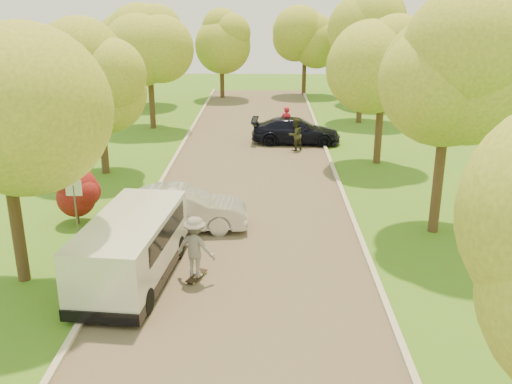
# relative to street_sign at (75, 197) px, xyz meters

# --- Properties ---
(ground) EXTENTS (100.00, 100.00, 0.00)m
(ground) POSITION_rel_street_sign_xyz_m (5.80, -4.00, -1.56)
(ground) COLOR #44711A
(ground) RESTS_ON ground
(road) EXTENTS (8.00, 60.00, 0.01)m
(road) POSITION_rel_street_sign_xyz_m (5.80, 4.00, -1.56)
(road) COLOR #4C4438
(road) RESTS_ON ground
(curb_left) EXTENTS (0.18, 60.00, 0.12)m
(curb_left) POSITION_rel_street_sign_xyz_m (1.75, 4.00, -1.50)
(curb_left) COLOR #B2AD9E
(curb_left) RESTS_ON ground
(curb_right) EXTENTS (0.18, 60.00, 0.12)m
(curb_right) POSITION_rel_street_sign_xyz_m (9.85, 4.00, -1.50)
(curb_right) COLOR #B2AD9E
(curb_right) RESTS_ON ground
(street_sign) EXTENTS (0.55, 0.06, 2.17)m
(street_sign) POSITION_rel_street_sign_xyz_m (0.00, 0.00, 0.00)
(street_sign) COLOR #59595E
(street_sign) RESTS_ON ground
(red_shrub) EXTENTS (1.70, 1.70, 1.95)m
(red_shrub) POSITION_rel_street_sign_xyz_m (-0.50, 1.50, -0.47)
(red_shrub) COLOR #382619
(red_shrub) RESTS_ON ground
(tree_l_mida) EXTENTS (4.71, 4.60, 7.39)m
(tree_l_mida) POSITION_rel_street_sign_xyz_m (-0.50, -3.00, 3.61)
(tree_l_mida) COLOR #382619
(tree_l_mida) RESTS_ON ground
(tree_l_midb) EXTENTS (4.30, 4.20, 6.62)m
(tree_l_midb) POSITION_rel_street_sign_xyz_m (-1.01, 8.00, 3.02)
(tree_l_midb) COLOR #382619
(tree_l_midb) RESTS_ON ground
(tree_l_far) EXTENTS (4.92, 4.80, 7.79)m
(tree_l_far) POSITION_rel_street_sign_xyz_m (-0.59, 18.00, 3.90)
(tree_l_far) COLOR #382619
(tree_l_far) RESTS_ON ground
(tree_r_mida) EXTENTS (5.13, 5.00, 7.95)m
(tree_r_mida) POSITION_rel_street_sign_xyz_m (12.82, 1.00, 3.97)
(tree_r_mida) COLOR #382619
(tree_r_mida) RESTS_ON ground
(tree_r_midb) EXTENTS (4.51, 4.40, 7.01)m
(tree_r_midb) POSITION_rel_street_sign_xyz_m (12.40, 10.00, 3.32)
(tree_r_midb) COLOR #382619
(tree_r_midb) RESTS_ON ground
(tree_r_far) EXTENTS (5.33, 5.20, 8.34)m
(tree_r_far) POSITION_rel_street_sign_xyz_m (13.03, 20.00, 4.27)
(tree_r_far) COLOR #382619
(tree_r_far) RESTS_ON ground
(tree_bg_a) EXTENTS (5.12, 5.00, 7.72)m
(tree_bg_a) POSITION_rel_street_sign_xyz_m (-2.98, 26.00, 3.75)
(tree_bg_a) COLOR #382619
(tree_bg_a) RESTS_ON ground
(tree_bg_b) EXTENTS (5.12, 5.00, 7.95)m
(tree_bg_b) POSITION_rel_street_sign_xyz_m (14.02, 28.00, 3.97)
(tree_bg_b) COLOR #382619
(tree_bg_b) RESTS_ON ground
(tree_bg_c) EXTENTS (4.92, 4.80, 7.33)m
(tree_bg_c) POSITION_rel_street_sign_xyz_m (3.01, 30.00, 3.46)
(tree_bg_c) COLOR #382619
(tree_bg_c) RESTS_ON ground
(tree_bg_d) EXTENTS (5.12, 5.00, 7.72)m
(tree_bg_d) POSITION_rel_street_sign_xyz_m (10.02, 32.00, 3.75)
(tree_bg_d) COLOR #382619
(tree_bg_d) RESTS_ON ground
(minivan) EXTENTS (2.63, 5.56, 2.00)m
(minivan) POSITION_rel_street_sign_xyz_m (2.60, -2.98, -0.51)
(minivan) COLOR silver
(minivan) RESTS_ON ground
(silver_sedan) EXTENTS (4.82, 1.88, 1.56)m
(silver_sedan) POSITION_rel_street_sign_xyz_m (3.50, 1.05, -0.78)
(silver_sedan) COLOR #BCBCC1
(silver_sedan) RESTS_ON ground
(dark_sedan) EXTENTS (5.19, 2.31, 1.48)m
(dark_sedan) POSITION_rel_street_sign_xyz_m (8.25, 14.09, -0.82)
(dark_sedan) COLOR black
(dark_sedan) RESTS_ON ground
(longboard) EXTENTS (0.60, 1.00, 0.11)m
(longboard) POSITION_rel_street_sign_xyz_m (4.47, -2.89, -1.46)
(longboard) COLOR black
(longboard) RESTS_ON ground
(skateboarder) EXTENTS (1.38, 1.09, 1.88)m
(skateboarder) POSITION_rel_street_sign_xyz_m (4.47, -2.89, -0.50)
(skateboarder) COLOR slate
(skateboarder) RESTS_ON longboard
(person_striped) EXTENTS (0.78, 0.56, 1.99)m
(person_striped) POSITION_rel_street_sign_xyz_m (7.72, 15.02, -0.57)
(person_striped) COLOR red
(person_striped) RESTS_ON ground
(person_olive) EXTENTS (1.11, 1.08, 1.80)m
(person_olive) POSITION_rel_street_sign_xyz_m (8.13, 12.43, -0.66)
(person_olive) COLOR #2B2F1C
(person_olive) RESTS_ON ground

